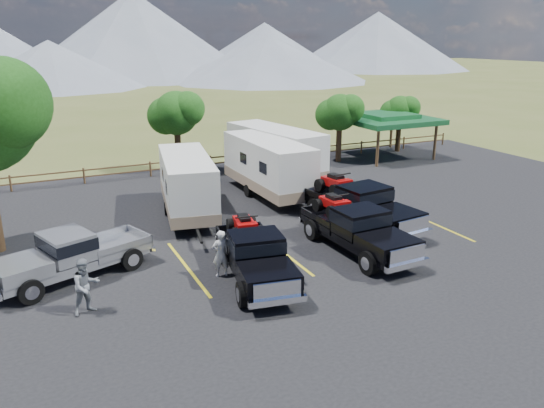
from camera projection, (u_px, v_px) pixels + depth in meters
name	position (u px, v px, depth m)	size (l,w,h in m)	color
ground	(379.00, 280.00, 19.29)	(320.00, 320.00, 0.00)	#4A5524
asphalt_lot	(335.00, 251.00, 21.87)	(44.00, 34.00, 0.04)	black
stall_lines	(322.00, 243.00, 22.72)	(12.12, 5.50, 0.01)	gold
tree_ne_a	(339.00, 113.00, 36.57)	(3.11, 2.92, 4.76)	black
tree_ne_b	(400.00, 111.00, 40.00)	(2.77, 2.59, 4.27)	black
tree_north	(176.00, 113.00, 33.67)	(3.46, 3.24, 5.25)	black
rail_fence	(239.00, 159.00, 35.86)	(36.12, 0.12, 1.00)	brown
pavilion	(386.00, 119.00, 38.42)	(6.20, 6.20, 3.22)	brown
mountain_range	(27.00, 40.00, 105.00)	(209.00, 71.00, 20.00)	slate
rig_left	(254.00, 253.00, 19.17)	(2.87, 6.19, 1.99)	black
rig_center	(356.00, 227.00, 21.63)	(2.36, 6.28, 2.08)	black
rig_right	(360.00, 204.00, 24.41)	(2.95, 6.88, 2.23)	black
trailer_left	(187.00, 185.00, 25.82)	(3.44, 8.56, 2.96)	silver
trailer_center	(268.00, 167.00, 29.05)	(2.43, 8.97, 3.12)	silver
trailer_right	(275.00, 153.00, 32.30)	(3.62, 9.25, 3.20)	silver
pickup_silver	(72.00, 254.00, 19.19)	(6.16, 3.76, 1.76)	#999BA1
person_a	(221.00, 253.00, 19.31)	(0.65, 0.43, 1.78)	silver
person_b	(86.00, 286.00, 16.70)	(0.90, 0.70, 1.86)	gray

